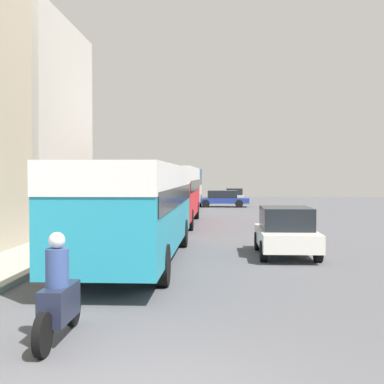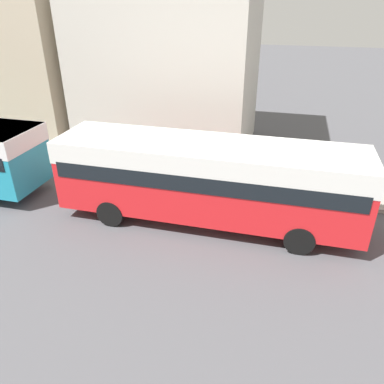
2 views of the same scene
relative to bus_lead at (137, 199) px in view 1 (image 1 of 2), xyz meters
name	(u,v)px [view 1 (image 1 of 2)]	position (x,y,z in m)	size (l,w,h in m)	color
building_far_terrace	(2,127)	(-7.80, 8.87, 2.99)	(6.55, 8.70, 9.79)	beige
bus_lead	(137,199)	(0.00, 0.00, 0.00)	(2.60, 11.24, 2.91)	teal
bus_following	(172,187)	(-0.11, 12.70, 0.08)	(2.67, 10.77, 3.04)	red
bus_third_in_line	(183,183)	(-0.35, 25.46, 0.14)	(2.55, 11.10, 3.15)	silver
motorcycle_behind_lead	(59,298)	(-0.04, -7.67, -1.22)	(0.38, 2.24, 1.73)	#1E2338
car_crossing	(286,231)	(4.63, 1.51, -1.09)	(1.85, 4.00, 1.58)	silver
car_far_curb	(234,195)	(3.86, 35.40, -1.18)	(1.79, 4.02, 1.38)	#B7B7BC
car_distant	(222,198)	(2.69, 28.36, -1.18)	(4.37, 1.82, 1.36)	navy
pedestrian_near_curb	(152,196)	(-2.68, 24.39, -0.85)	(0.41, 0.41, 1.77)	#232838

